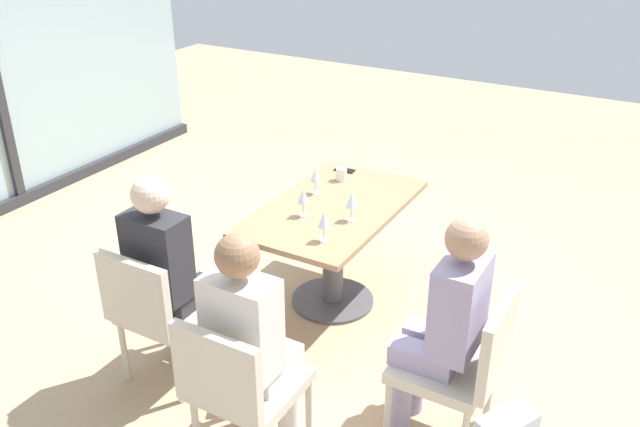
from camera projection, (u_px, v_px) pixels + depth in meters
ground_plane at (333, 301)px, 4.64m from camera, size 12.00×12.00×0.00m
dining_table_main at (333, 233)px, 4.40m from camera, size 1.32×0.77×0.73m
chair_front_left at (463, 361)px, 3.29m from camera, size 0.46×0.50×0.87m
chair_far_left at (157, 308)px, 3.70m from camera, size 0.50×0.46×0.87m
chair_side_end at (239, 384)px, 3.14m from camera, size 0.50×0.46×0.87m
person_front_left at (446, 320)px, 3.25m from camera, size 0.34×0.39×1.26m
person_far_left at (167, 267)px, 3.69m from camera, size 0.39×0.34×1.26m
person_side_end at (250, 336)px, 3.13m from camera, size 0.39×0.34×1.26m
wine_glass_0 at (324, 220)px, 3.84m from camera, size 0.07×0.07×0.18m
wine_glass_1 at (351, 201)px, 4.08m from camera, size 0.07×0.07×0.18m
wine_glass_2 at (316, 175)px, 4.43m from camera, size 0.07×0.07×0.18m
wine_glass_3 at (303, 196)px, 4.13m from camera, size 0.07×0.07×0.18m
coffee_cup at (341, 174)px, 4.67m from camera, size 0.08×0.08×0.09m
cell_phone_on_table at (345, 170)px, 4.84m from camera, size 0.08×0.15×0.01m
handbag_1 at (255, 371)px, 3.77m from camera, size 0.34×0.28×0.28m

